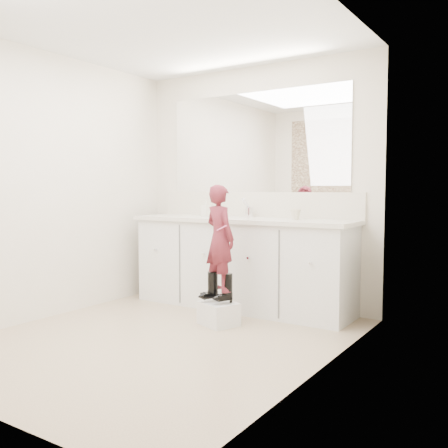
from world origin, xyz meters
The scene contains 17 objects.
floor centered at (0.00, 0.00, 0.00)m, with size 3.00×3.00×0.00m, color #8C715C.
ceiling centered at (0.00, 0.00, 2.40)m, with size 3.00×3.00×0.00m, color white.
wall_back centered at (0.00, 1.50, 1.20)m, with size 2.60×2.60×0.00m, color beige.
wall_left centered at (-1.30, 0.00, 1.20)m, with size 3.00×3.00×0.00m, color beige.
wall_right centered at (1.30, 0.00, 1.20)m, with size 3.00×3.00×0.00m, color beige.
vanity_cabinet centered at (0.00, 1.23, 0.42)m, with size 2.20×0.55×0.85m, color silver.
countertop centered at (0.00, 1.21, 0.87)m, with size 2.28×0.58×0.04m, color beige.
backsplash centered at (0.00, 1.49, 1.02)m, with size 2.28×0.03×0.25m, color beige.
mirror centered at (0.00, 1.49, 1.64)m, with size 2.00×0.02×1.00m, color white.
faucet centered at (0.00, 1.38, 0.94)m, with size 0.08×0.08×0.10m, color silver.
cup centered at (0.54, 1.29, 0.94)m, with size 0.10×0.10×0.10m, color beige.
soap_bottle centered at (-0.48, 1.30, 0.98)m, with size 0.08×0.08×0.17m, color silver.
step_stool centered at (0.16, 0.59, 0.10)m, with size 0.31×0.26×0.20m, color silver.
boot_left centered at (0.08, 0.61, 0.32)m, with size 0.09×0.17×0.26m, color black, non-canonical shape.
boot_right centered at (0.23, 0.61, 0.32)m, with size 0.09×0.17×0.26m, color black, non-canonical shape.
toddler centered at (0.16, 0.61, 0.75)m, with size 0.33×0.22×0.91m, color #9A2F41.
toothbrush centered at (0.23, 0.53, 0.85)m, with size 0.01×0.01×0.14m, color pink.
Camera 1 is at (2.50, -2.93, 1.17)m, focal length 40.00 mm.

